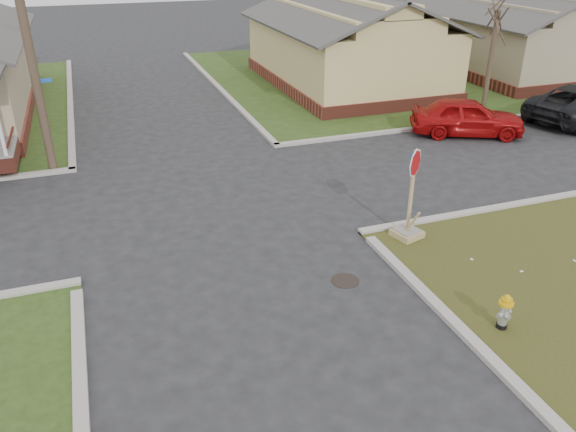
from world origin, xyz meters
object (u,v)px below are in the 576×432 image
object	(u,v)px
utility_pole	(25,25)
red_sedan	(467,117)
fire_hydrant	(505,310)
stop_sign	(409,218)

from	to	relation	value
utility_pole	red_sedan	size ratio (longest dim) A/B	2.10
fire_hydrant	utility_pole	bearing A→B (deg)	114.41
utility_pole	red_sedan	distance (m)	15.82
fire_hydrant	stop_sign	bearing A→B (deg)	76.56
fire_hydrant	red_sedan	distance (m)	12.49
utility_pole	fire_hydrant	bearing A→B (deg)	-54.46
fire_hydrant	red_sedan	size ratio (longest dim) A/B	0.18
fire_hydrant	stop_sign	size ratio (longest dim) A/B	0.32
fire_hydrant	stop_sign	distance (m)	3.97
utility_pole	stop_sign	xyz separation A→B (m)	(8.77, -8.09, -4.09)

